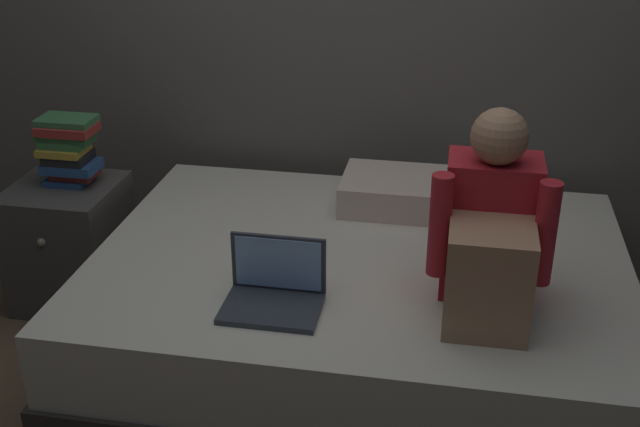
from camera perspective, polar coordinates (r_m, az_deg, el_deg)
name	(u,v)px	position (r m, az deg, el deg)	size (l,w,h in m)	color
ground_plane	(293,401)	(2.97, -2.00, -13.37)	(8.00, 8.00, 0.00)	brown
bed	(359,309)	(3.05, 2.85, -6.89)	(2.00, 1.50, 0.47)	#332D2B
nightstand	(71,244)	(3.60, -17.58, -2.09)	(0.44, 0.46, 0.54)	#474442
person_sitting	(490,236)	(2.56, 12.21, -1.63)	(0.39, 0.44, 0.66)	#B21E28
laptop	(274,290)	(2.60, -3.33, -5.54)	(0.32, 0.23, 0.22)	#333842
pillow	(410,193)	(3.29, 6.51, 1.51)	(0.56, 0.36, 0.13)	beige
book_stack	(68,149)	(3.45, -17.74, 4.45)	(0.24, 0.18, 0.29)	#284C84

